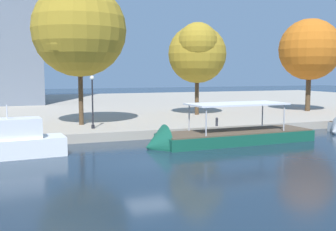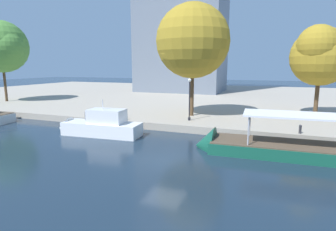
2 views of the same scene
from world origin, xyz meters
name	(u,v)px [view 2 (image 2 of 2)]	position (x,y,z in m)	size (l,w,h in m)	color
ground_plane	(164,162)	(0.00, 0.00, 0.00)	(220.00, 220.00, 0.00)	#192838
dock_promenade	(235,98)	(0.00, 35.30, 0.35)	(120.00, 55.00, 0.70)	#A39989
motor_yacht_1	(97,128)	(-8.21, 4.38, 0.67)	(8.19, 2.80, 3.91)	white
tour_boat_2	(279,151)	(6.97, 4.18, 0.28)	(13.07, 3.77, 4.27)	#14513D
mooring_bollard_0	(125,116)	(-7.63, 8.34, 1.08)	(0.32, 0.32, 0.71)	#2D2D33
mooring_bollard_1	(300,129)	(8.60, 8.29, 1.09)	(0.23, 0.23, 0.73)	#2D2D33
lamp_post	(189,98)	(-1.38, 10.36, 3.00)	(0.33, 0.33, 4.21)	black
tree_0	(322,54)	(10.91, 17.18, 7.35)	(6.14, 6.55, 9.50)	#4C3823
tree_2	(191,41)	(-2.12, 13.06, 8.76)	(7.85, 7.85, 11.94)	#4C3823
tree_3	(3,47)	(-32.04, 14.92, 8.98)	(8.09, 7.79, 12.20)	#4C3823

